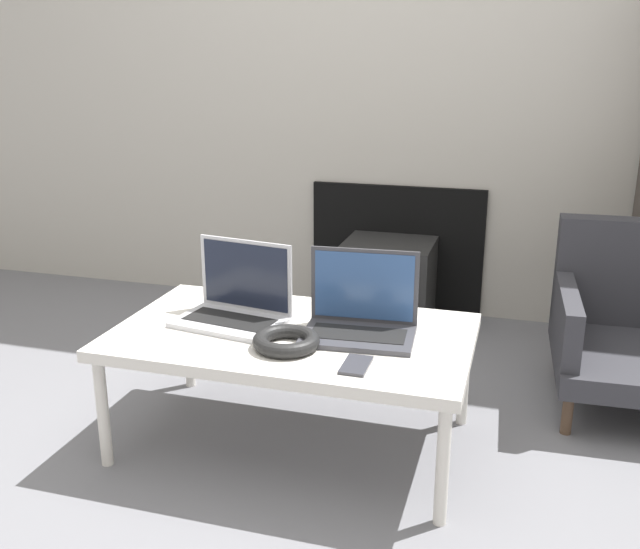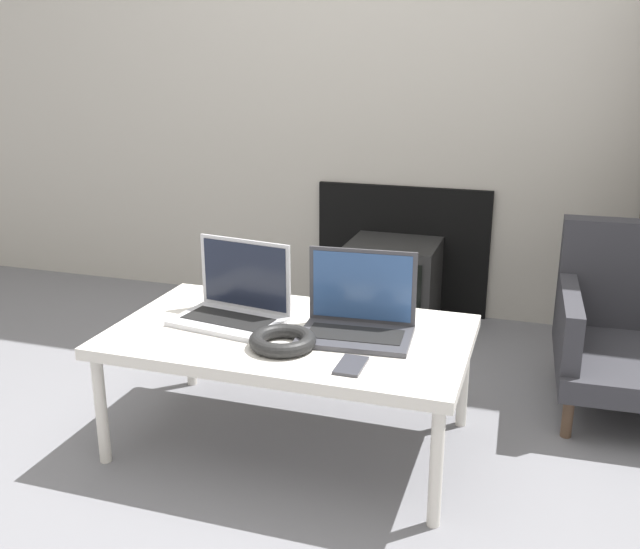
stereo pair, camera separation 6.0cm
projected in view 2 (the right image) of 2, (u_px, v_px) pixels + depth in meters
name	position (u px, v px, depth m)	size (l,w,h in m)	color
ground_plane	(249.00, 503.00, 2.00)	(14.00, 14.00, 0.00)	slate
wall_back	(395.00, 35.00, 3.20)	(7.00, 0.08, 2.60)	#ADA89E
table	(290.00, 340.00, 2.21)	(1.10, 0.65, 0.39)	silver
laptop_left	(235.00, 302.00, 2.28)	(0.36, 0.27, 0.25)	#B2B2B7
laptop_right	(358.00, 316.00, 2.16)	(0.35, 0.25, 0.25)	#38383D
headphones	(282.00, 341.00, 2.07)	(0.20, 0.20, 0.04)	black
phone	(351.00, 366.00, 1.95)	(0.07, 0.13, 0.01)	#333338
tv	(392.00, 283.00, 3.28)	(0.40, 0.37, 0.39)	black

